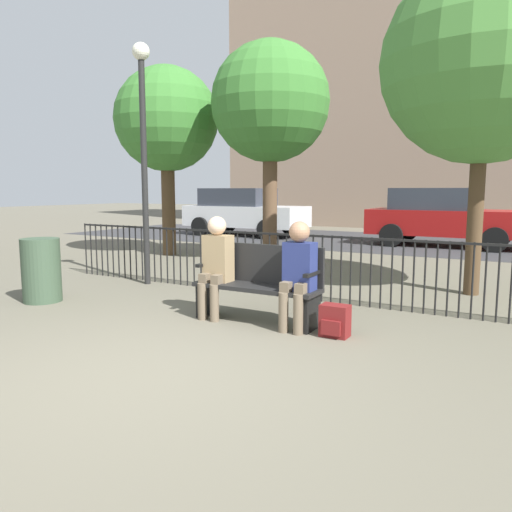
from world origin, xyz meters
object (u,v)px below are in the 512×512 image
object	(u,v)px
seated_person_1	(298,269)
tree_0	(270,104)
tree_2	(484,61)
seated_person_0	(216,261)
backpack	(335,321)
park_bench	(259,281)
tree_1	(167,121)
parked_car_1	(444,216)
lamp_post	(143,129)
parked_car_0	(243,211)
trash_bin	(41,270)

from	to	relation	value
seated_person_1	tree_0	xyz separation A→B (m)	(-2.75, 4.45, 2.65)
tree_2	seated_person_0	bearing A→B (deg)	-130.11
backpack	park_bench	bearing A→B (deg)	170.50
tree_0	tree_1	xyz separation A→B (m)	(-2.74, -0.05, -0.17)
park_bench	parked_car_1	xyz separation A→B (m)	(0.52, 9.56, 0.35)
seated_person_0	seated_person_1	world-z (taller)	seated_person_0
seated_person_0	parked_car_1	distance (m)	9.74
parked_car_1	seated_person_0	bearing A→B (deg)	-96.23
lamp_post	parked_car_0	distance (m)	9.24
seated_person_0	trash_bin	bearing A→B (deg)	-169.42
backpack	trash_bin	world-z (taller)	trash_bin
seated_person_1	parked_car_0	world-z (taller)	parked_car_0
seated_person_1	tree_1	bearing A→B (deg)	141.30
park_bench	tree_1	size ratio (longest dim) A/B	0.35
seated_person_0	backpack	bearing A→B (deg)	-1.77
trash_bin	parked_car_0	bearing A→B (deg)	105.68
parked_car_0	trash_bin	bearing A→B (deg)	-74.32
tree_2	lamp_post	xyz separation A→B (m)	(-4.84, -1.80, -0.84)
trash_bin	park_bench	bearing A→B (deg)	10.99
park_bench	tree_0	xyz separation A→B (m)	(-2.18, 4.33, 2.86)
park_bench	lamp_post	world-z (taller)	lamp_post
lamp_post	parked_car_1	bearing A→B (deg)	68.46
lamp_post	trash_bin	xyz separation A→B (m)	(-0.38, -1.75, -2.10)
backpack	tree_2	bearing A→B (deg)	72.10
tree_0	tree_2	size ratio (longest dim) A/B	0.95
park_bench	parked_car_1	world-z (taller)	parked_car_1
seated_person_0	lamp_post	world-z (taller)	lamp_post
tree_1	seated_person_0	bearing A→B (deg)	-45.09
seated_person_0	backpack	distance (m)	1.66
seated_person_1	lamp_post	bearing A→B (deg)	159.51
tree_0	parked_car_0	xyz separation A→B (m)	(-3.88, 5.29, -2.51)
backpack	parked_car_1	size ratio (longest dim) A/B	0.08
tree_1	backpack	bearing A→B (deg)	-36.74
backpack	tree_0	bearing A→B (deg)	125.54
parked_car_0	parked_car_1	xyz separation A→B (m)	(6.58, -0.06, 0.00)
seated_person_0	tree_2	world-z (taller)	tree_2
backpack	trash_bin	distance (m)	4.25
seated_person_0	tree_2	distance (m)	4.82
tree_0	tree_2	bearing A→B (deg)	-18.26
tree_0	trash_bin	xyz separation A→B (m)	(-1.00, -4.94, -2.90)
seated_person_1	parked_car_1	world-z (taller)	parked_car_1
tree_0	tree_1	size ratio (longest dim) A/B	1.04
park_bench	backpack	bearing A→B (deg)	-9.50
seated_person_0	trash_bin	xyz separation A→B (m)	(-2.65, -0.49, -0.26)
tree_1	lamp_post	bearing A→B (deg)	-55.98
seated_person_0	seated_person_1	bearing A→B (deg)	-0.06
seated_person_1	tree_1	xyz separation A→B (m)	(-5.49, 4.40, 2.49)
tree_0	park_bench	bearing A→B (deg)	-63.25
seated_person_0	seated_person_1	size ratio (longest dim) A/B	1.02
seated_person_1	parked_car_0	bearing A→B (deg)	124.23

